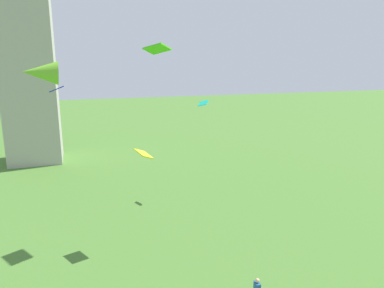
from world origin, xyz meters
TOP-DOWN VIEW (x-y plane):
  - kite_flying_0 at (-6.11, 24.87)m, footprint 2.26×1.65m
  - kite_flying_2 at (1.41, 25.22)m, footprint 1.93×1.95m
  - kite_flying_3 at (6.86, 30.94)m, footprint 1.01×1.20m
  - kite_flying_4 at (-0.12, 23.12)m, footprint 1.21×1.54m
  - kite_flying_5 at (-5.50, 30.52)m, footprint 1.16×0.91m

SIDE VIEW (x-z plane):
  - kite_flying_4 at x=-0.12m, z-range 5.93..6.55m
  - kite_flying_3 at x=6.86m, z-range 8.15..8.78m
  - kite_flying_5 at x=-5.50m, z-range 9.77..10.33m
  - kite_flying_0 at x=-6.11m, z-range 10.73..12.32m
  - kite_flying_2 at x=1.41m, z-range 12.63..13.40m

